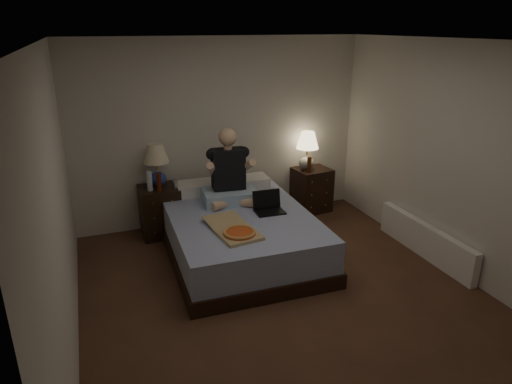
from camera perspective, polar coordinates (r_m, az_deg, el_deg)
name	(u,v)px	position (r m, az deg, el deg)	size (l,w,h in m)	color
floor	(287,298)	(4.79, 3.89, -13.14)	(4.00, 4.50, 0.00)	brown
ceiling	(294,41)	(4.01, 4.77, 18.29)	(4.00, 4.50, 0.00)	white
wall_back	(221,132)	(6.27, -4.37, 7.44)	(4.00, 2.50, 0.00)	white
wall_front	(480,323)	(2.59, 26.23, -14.43)	(4.00, 2.50, 0.00)	white
wall_left	(57,212)	(3.89, -23.59, -2.34)	(4.50, 2.50, 0.00)	white
wall_right	(460,162)	(5.36, 24.15, 3.50)	(4.50, 2.50, 0.00)	white
bed	(240,235)	(5.48, -2.00, -5.36)	(1.61, 2.14, 0.54)	#5D74BA
nightstand_left	(161,211)	(6.11, -11.83, -2.35)	(0.51, 0.46, 0.66)	black
nightstand_right	(311,190)	(6.83, 6.94, 0.31)	(0.50, 0.45, 0.64)	black
lamp_left	(157,165)	(5.95, -12.28, 3.27)	(0.32, 0.32, 0.56)	navy
lamp_right	(307,151)	(6.60, 6.42, 5.13)	(0.32, 0.32, 0.56)	#9A9C93
water_bottle	(150,181)	(5.86, -13.17, 1.34)	(0.07, 0.07, 0.25)	silver
soda_can	(175,185)	(5.90, -10.07, 0.91)	(0.07, 0.07, 0.10)	#B7B7B2
beer_bottle_left	(159,183)	(5.81, -12.04, 1.16)	(0.06, 0.06, 0.23)	#511B0B
beer_bottle_right	(309,164)	(6.53, 6.67, 3.45)	(0.06, 0.06, 0.23)	#5D2A0D
person	(229,166)	(5.58, -3.40, 3.21)	(0.66, 0.52, 0.93)	black
laptop	(270,203)	(5.36, 1.74, -1.40)	(0.34, 0.28, 0.24)	black
pizza_box	(239,233)	(4.79, -2.08, -5.19)	(0.40, 0.76, 0.08)	tan
radiator	(425,240)	(5.85, 20.37, -5.67)	(0.10, 1.60, 0.40)	white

